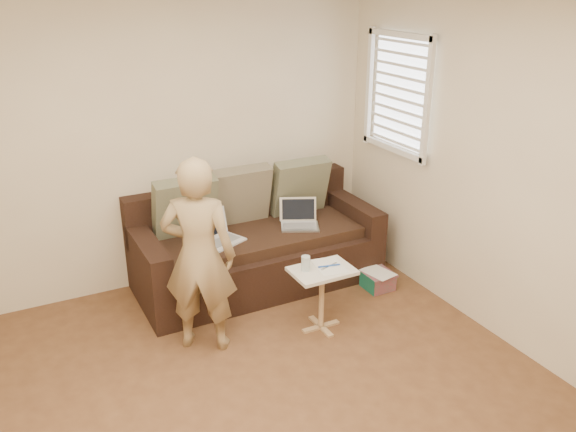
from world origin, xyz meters
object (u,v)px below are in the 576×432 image
object	(u,v)px
sofa	(257,241)
drinking_glass	(306,263)
laptop_silver	(300,227)
side_table	(321,299)
person	(199,256)
striped_box	(378,280)
laptop_white	(223,243)

from	to	relation	value
sofa	drinking_glass	bearing A→B (deg)	-89.84
laptop_silver	side_table	size ratio (longest dim) A/B	0.64
sofa	side_table	size ratio (longest dim) A/B	4.12
sofa	person	world-z (taller)	person
striped_box	side_table	bearing A→B (deg)	-157.24
person	drinking_glass	xyz separation A→B (m)	(0.80, -0.18, -0.17)
laptop_white	person	bearing A→B (deg)	-147.88
laptop_white	drinking_glass	bearing A→B (deg)	-89.07
sofa	person	bearing A→B (deg)	-137.70
sofa	striped_box	bearing A→B (deg)	-33.48
drinking_glass	side_table	bearing A→B (deg)	-19.22
laptop_silver	striped_box	xyz separation A→B (m)	(0.54, -0.51, -0.44)
sofa	person	size ratio (longest dim) A/B	1.44
sofa	laptop_white	distance (m)	0.40
side_table	striped_box	world-z (taller)	side_table
laptop_white	drinking_glass	size ratio (longest dim) A/B	2.98
laptop_white	person	xyz separation A→B (m)	(-0.42, -0.63, 0.24)
drinking_glass	sofa	bearing A→B (deg)	90.16
laptop_white	side_table	world-z (taller)	laptop_white
person	striped_box	distance (m)	1.85
person	laptop_silver	bearing A→B (deg)	-120.16
side_table	laptop_silver	bearing A→B (deg)	73.05
laptop_silver	drinking_glass	distance (m)	0.89
drinking_glass	striped_box	bearing A→B (deg)	17.51
sofa	striped_box	world-z (taller)	sofa
person	drinking_glass	bearing A→B (deg)	-160.37
person	striped_box	bearing A→B (deg)	-144.14
drinking_glass	striped_box	distance (m)	1.09
laptop_white	striped_box	size ratio (longest dim) A/B	1.37
laptop_white	side_table	size ratio (longest dim) A/B	0.67
side_table	drinking_glass	size ratio (longest dim) A/B	4.45
person	laptop_white	bearing A→B (deg)	-91.84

